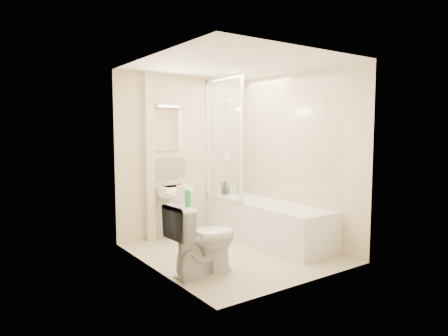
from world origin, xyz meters
TOP-DOWN VIEW (x-y plane):
  - floor at (0.00, 0.00)m, footprint 2.50×2.50m
  - wall_back at (0.00, 1.25)m, footprint 2.20×0.02m
  - wall_left at (-1.10, 0.00)m, footprint 0.02×2.50m
  - wall_right at (1.10, 0.00)m, footprint 0.02×2.50m
  - ceiling at (0.00, 0.00)m, footprint 2.20×2.50m
  - tile_back at (0.75, 1.24)m, footprint 0.70×0.01m
  - tile_right at (1.09, 0.20)m, footprint 0.01×2.10m
  - pipe_boxing at (-0.62, 1.19)m, footprint 0.12×0.12m
  - splashback at (-0.30, 1.24)m, footprint 0.60×0.02m
  - mirror at (-0.30, 1.24)m, footprint 0.46×0.01m
  - strip_light at (-0.30, 1.22)m, footprint 0.42×0.07m
  - bathtub at (0.75, 0.20)m, footprint 0.70×2.10m
  - shower_screen at (0.40, 0.80)m, footprint 0.04×0.92m
  - shower_fixture at (0.75, 1.19)m, footprint 0.10×0.16m
  - pedestal_sink at (-0.30, 1.01)m, footprint 0.46×0.44m
  - bottle_white_a at (0.56, 1.16)m, footprint 0.05×0.05m
  - bottle_black_b at (0.67, 1.16)m, footprint 0.05×0.05m
  - bottle_blue at (0.73, 1.16)m, footprint 0.05×0.05m
  - bottle_cream at (0.81, 1.16)m, footprint 0.06×0.06m
  - bottle_white_b at (0.88, 1.16)m, footprint 0.06×0.06m
  - bottle_green at (0.92, 1.16)m, footprint 0.07×0.07m
  - toilet at (-0.72, -0.42)m, footprint 0.53×0.84m
  - toilet_roll_lower at (-0.97, -0.32)m, footprint 0.12×0.12m
  - toilet_roll_upper at (-0.95, -0.35)m, footprint 0.10×0.10m
  - green_bottle at (-0.99, -0.55)m, footprint 0.06×0.06m

SIDE VIEW (x-z plane):
  - floor at x=0.00m, z-range 0.00..0.00m
  - bathtub at x=0.75m, z-range 0.01..0.56m
  - toilet at x=-0.72m, z-range 0.00..0.80m
  - bottle_green at x=0.92m, z-range 0.55..0.64m
  - bottle_blue at x=0.73m, z-range 0.55..0.67m
  - pedestal_sink at x=-0.30m, z-range 0.18..1.07m
  - bottle_white_a at x=0.56m, z-range 0.55..0.70m
  - bottle_white_b at x=0.88m, z-range 0.55..0.71m
  - bottle_cream at x=0.81m, z-range 0.55..0.73m
  - bottle_black_b at x=0.67m, z-range 0.55..0.75m
  - toilet_roll_lower at x=-0.97m, z-range 0.80..0.89m
  - green_bottle at x=-0.99m, z-range 0.80..0.98m
  - toilet_roll_upper at x=-0.95m, z-range 0.89..0.99m
  - splashback at x=-0.30m, z-range 0.88..1.18m
  - wall_back at x=0.00m, z-range 0.00..2.40m
  - wall_left at x=-1.10m, z-range 0.00..2.40m
  - wall_right at x=1.10m, z-range 0.00..2.40m
  - pipe_boxing at x=-0.62m, z-range 0.00..2.40m
  - tile_back at x=0.75m, z-range 0.55..2.30m
  - tile_right at x=1.09m, z-range 0.55..2.30m
  - shower_screen at x=0.40m, z-range 0.55..2.35m
  - shower_fixture at x=0.75m, z-range 1.05..2.04m
  - mirror at x=-0.30m, z-range 1.28..1.88m
  - strip_light at x=-0.30m, z-range 1.92..1.98m
  - ceiling at x=0.00m, z-range 2.39..2.41m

